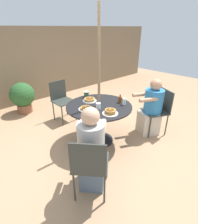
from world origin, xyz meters
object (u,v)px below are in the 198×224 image
(drinking_glass_a, at_px, (98,106))
(diner_east, at_px, (92,153))
(patio_chair_south, at_px, (159,108))
(patio_chair_north, at_px, (62,98))
(syrup_bottle, at_px, (120,99))
(potted_shrub, at_px, (22,96))
(pancake_plate_a, at_px, (86,108))
(pancake_plate_c, at_px, (90,100))
(patio_table, at_px, (99,113))
(coffee_cup, at_px, (86,94))
(drinking_glass_b, at_px, (124,102))
(patio_chair_east, at_px, (90,164))
(pancake_plate_b, at_px, (110,112))
(diner_south, at_px, (151,110))

(drinking_glass_a, bearing_deg, diner_east, -138.00)
(patio_chair_south, bearing_deg, patio_chair_north, 59.15)
(patio_chair_south, height_order, syrup_bottle, patio_chair_south)
(potted_shrub, bearing_deg, pancake_plate_a, -83.03)
(pancake_plate_a, xyz_separation_m, pancake_plate_c, (0.27, 0.23, 0.01))
(patio_chair_south, bearing_deg, patio_table, 90.00)
(coffee_cup, relative_size, drinking_glass_a, 1.02)
(coffee_cup, distance_m, drinking_glass_b, 0.77)
(patio_table, height_order, patio_chair_south, patio_chair_south)
(patio_chair_south, bearing_deg, patio_chair_east, 124.77)
(patio_table, xyz_separation_m, coffee_cup, (0.10, 0.47, 0.21))
(patio_chair_east, relative_size, diner_east, 0.76)
(patio_chair_south, relative_size, coffee_cup, 8.03)
(coffee_cup, xyz_separation_m, potted_shrub, (-0.63, 1.70, -0.35))
(patio_chair_north, distance_m, patio_chair_east, 2.21)
(patio_chair_north, height_order, syrup_bottle, patio_chair_north)
(patio_chair_south, height_order, pancake_plate_a, patio_chair_south)
(patio_chair_east, relative_size, potted_shrub, 1.16)
(drinking_glass_b, bearing_deg, coffee_cup, 108.36)
(patio_chair_south, height_order, drinking_glass_a, patio_chair_south)
(diner_east, height_order, syrup_bottle, diner_east)
(pancake_plate_c, distance_m, syrup_bottle, 0.55)
(patio_chair_north, distance_m, pancake_plate_b, 1.59)
(patio_chair_north, xyz_separation_m, drinking_glass_b, (0.36, -1.48, 0.26))
(coffee_cup, relative_size, drinking_glass_b, 0.97)
(drinking_glass_b, bearing_deg, syrup_bottle, 79.25)
(pancake_plate_b, relative_size, syrup_bottle, 1.66)
(drinking_glass_b, bearing_deg, patio_chair_east, -156.40)
(diner_east, xyz_separation_m, pancake_plate_b, (0.68, 0.34, 0.21))
(pancake_plate_a, height_order, pancake_plate_b, pancake_plate_b)
(patio_chair_south, distance_m, pancake_plate_a, 1.48)
(patio_chair_north, xyz_separation_m, patio_chair_east, (-0.88, -2.02, 0.00))
(patio_table, xyz_separation_m, pancake_plate_c, (0.00, 0.25, 0.18))
(diner_east, bearing_deg, potted_shrub, 133.10)
(pancake_plate_b, bearing_deg, pancake_plate_c, 80.73)
(patio_chair_south, bearing_deg, drinking_glass_b, 95.83)
(pancake_plate_b, bearing_deg, diner_south, -6.61)
(diner_east, distance_m, coffee_cup, 1.48)
(patio_table, xyz_separation_m, diner_south, (0.92, -0.48, -0.06))
(patio_chair_north, xyz_separation_m, diner_east, (-0.75, -1.91, 0.02))
(drinking_glass_a, bearing_deg, diner_south, -20.14)
(pancake_plate_b, relative_size, pancake_plate_c, 1.00)
(diner_east, xyz_separation_m, pancake_plate_c, (0.78, 0.95, 0.21))
(pancake_plate_a, distance_m, potted_shrub, 2.18)
(diner_east, xyz_separation_m, syrup_bottle, (1.14, 0.54, 0.24))
(patio_chair_south, height_order, diner_south, diner_south)
(diner_east, bearing_deg, pancake_plate_b, 74.51)
(coffee_cup, xyz_separation_m, drinking_glass_b, (0.24, -0.74, 0.00))
(pancake_plate_b, height_order, coffee_cup, coffee_cup)
(coffee_cup, bearing_deg, pancake_plate_b, -103.52)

